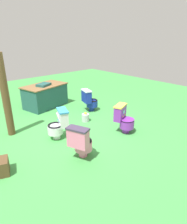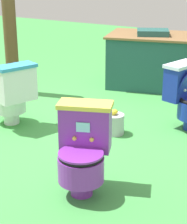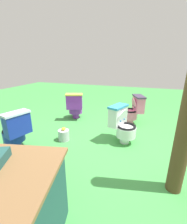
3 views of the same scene
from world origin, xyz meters
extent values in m
plane|color=#429947|center=(0.00, 0.00, 0.00)|extent=(14.00, 14.00, 0.00)
cylinder|color=white|center=(-0.45, -0.13, 0.07)|extent=(0.23, 0.23, 0.14)
cylinder|color=white|center=(-0.47, -0.12, 0.24)|extent=(0.48, 0.48, 0.20)
torus|color=black|center=(-0.47, -0.12, 0.35)|extent=(0.46, 0.46, 0.04)
cylinder|color=#338CBF|center=(-0.47, -0.12, 0.30)|extent=(0.31, 0.31, 0.01)
cube|color=white|center=(-0.28, -0.20, 0.51)|extent=(0.33, 0.45, 0.37)
cube|color=#338CBF|center=(-0.28, -0.20, 0.71)|extent=(0.36, 0.48, 0.04)
cube|color=#8CE0E5|center=(-0.37, -0.16, 0.56)|extent=(0.05, 0.11, 0.08)
cylinder|color=white|center=(-0.37, -0.16, 0.49)|extent=(0.21, 0.36, 0.35)
sphere|color=#338CBF|center=(-0.40, -0.22, 0.46)|extent=(0.04, 0.04, 0.04)
sphere|color=#338CBF|center=(-0.35, -0.09, 0.46)|extent=(0.04, 0.04, 0.04)
cube|color=#192D9E|center=(1.26, 0.76, 0.51)|extent=(0.30, 0.45, 0.37)
cube|color=silver|center=(1.26, 0.76, 0.71)|extent=(0.33, 0.48, 0.04)
sphere|color=silver|center=(1.34, 0.67, 0.46)|extent=(0.04, 0.04, 0.04)
cylinder|color=purple|center=(1.06, -1.06, 0.07)|extent=(0.23, 0.23, 0.14)
cylinder|color=purple|center=(1.07, -1.08, 0.24)|extent=(0.47, 0.47, 0.20)
torus|color=black|center=(1.07, -1.08, 0.35)|extent=(0.45, 0.45, 0.04)
cylinder|color=#EACC4C|center=(1.07, -1.08, 0.30)|extent=(0.31, 0.31, 0.01)
cube|color=purple|center=(1.00, -0.89, 0.51)|extent=(0.45, 0.32, 0.37)
cube|color=#EACC4C|center=(1.00, -0.89, 0.71)|extent=(0.48, 0.35, 0.04)
cube|color=#8CE0E5|center=(1.03, -0.99, 0.56)|extent=(0.11, 0.04, 0.08)
cylinder|color=purple|center=(1.07, -1.08, 0.37)|extent=(0.46, 0.46, 0.02)
sphere|color=#EACC4C|center=(1.10, -0.97, 0.46)|extent=(0.04, 0.04, 0.04)
sphere|color=#EACC4C|center=(0.97, -1.01, 0.46)|extent=(0.04, 0.04, 0.04)
cube|color=#23514C|center=(0.49, 2.08, 0.37)|extent=(1.55, 1.10, 0.74)
cube|color=brown|center=(0.49, 2.08, 0.76)|extent=(1.62, 1.18, 0.03)
cube|color=#23514C|center=(0.42, 1.98, 0.81)|extent=(0.53, 0.47, 0.08)
cylinder|color=brown|center=(-1.19, 0.82, 1.01)|extent=(0.18, 0.18, 2.02)
cylinder|color=#B7B7BF|center=(0.73, 0.18, 0.11)|extent=(0.22, 0.22, 0.22)
ellipsoid|color=yellow|center=(0.73, 0.19, 0.25)|extent=(0.07, 0.05, 0.05)
ellipsoid|color=yellow|center=(0.72, 0.16, 0.25)|extent=(0.07, 0.05, 0.05)
ellipsoid|color=yellow|center=(0.73, 0.17, 0.25)|extent=(0.07, 0.05, 0.05)
camera|label=1|loc=(-2.60, -3.90, 2.39)|focal=31.45mm
camera|label=2|loc=(2.59, -3.59, 1.82)|focal=66.93mm
camera|label=3|loc=(-0.74, 2.56, 1.53)|focal=24.24mm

